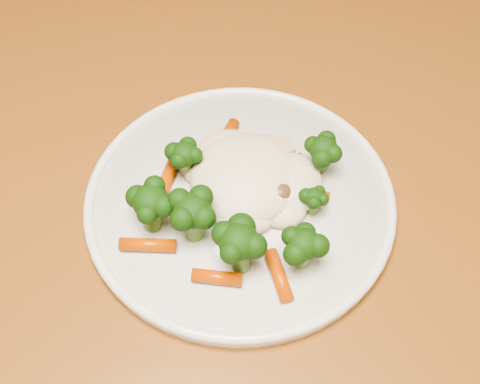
% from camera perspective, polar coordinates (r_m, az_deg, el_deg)
% --- Properties ---
extents(dining_table, '(1.47, 1.24, 0.75)m').
position_cam_1_polar(dining_table, '(0.72, -2.79, 2.17)').
color(dining_table, brown).
rests_on(dining_table, ground).
extents(plate, '(0.29, 0.29, 0.01)m').
position_cam_1_polar(plate, '(0.56, -0.00, -0.85)').
color(plate, white).
rests_on(plate, dining_table).
extents(meal, '(0.18, 0.18, 0.05)m').
position_cam_1_polar(meal, '(0.54, -0.19, 0.06)').
color(meal, beige).
rests_on(meal, plate).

